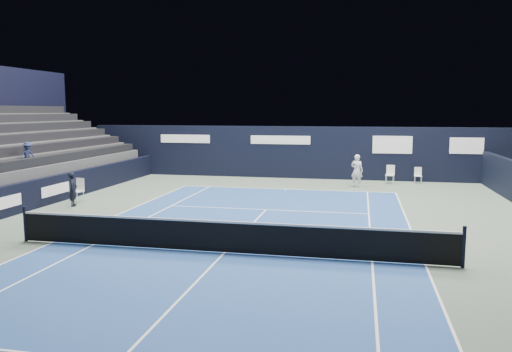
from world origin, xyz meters
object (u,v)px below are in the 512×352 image
at_px(line_judge_chair, 78,189).
at_px(tennis_net, 224,236).
at_px(tennis_player, 357,171).
at_px(folding_chair_back_a, 390,173).
at_px(folding_chair_back_b, 418,174).

relative_size(line_judge_chair, tennis_net, 0.08).
xyz_separation_m(line_judge_chair, tennis_player, (12.06, 7.07, 0.27)).
height_order(line_judge_chair, tennis_player, tennis_player).
relative_size(folding_chair_back_a, folding_chair_back_b, 1.15).
relative_size(folding_chair_back_b, tennis_player, 0.52).
bearing_deg(tennis_player, line_judge_chair, -149.61).
xyz_separation_m(folding_chair_back_a, tennis_net, (-5.38, -15.15, -0.08)).
xyz_separation_m(folding_chair_back_b, tennis_player, (-3.34, -2.09, 0.36)).
relative_size(line_judge_chair, tennis_player, 0.60).
height_order(tennis_net, tennis_player, tennis_player).
height_order(folding_chair_back_a, tennis_net, tennis_net).
bearing_deg(tennis_player, tennis_net, -104.80).
bearing_deg(folding_chair_back_a, tennis_player, -127.30).
distance_m(folding_chair_back_b, line_judge_chair, 17.92).
bearing_deg(tennis_net, folding_chair_back_a, 70.45).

